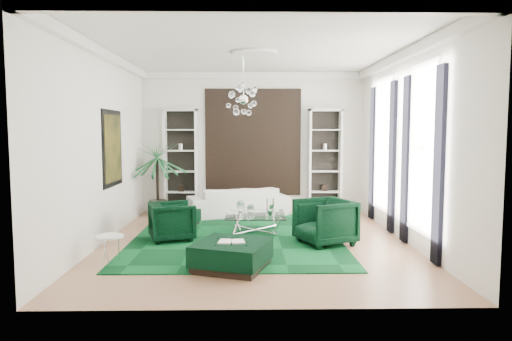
{
  "coord_description": "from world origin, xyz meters",
  "views": [
    {
      "loc": [
        -0.15,
        -8.99,
        2.22
      ],
      "look_at": [
        0.03,
        0.5,
        1.39
      ],
      "focal_mm": 32.0,
      "sensor_mm": 36.0,
      "label": 1
    }
  ],
  "objects_px": {
    "ottoman_front": "(232,255)",
    "ottoman_side": "(177,219)",
    "side_table": "(110,249)",
    "palm": "(157,168)",
    "armchair_left": "(172,221)",
    "sofa": "(238,201)",
    "coffee_table": "(255,224)",
    "armchair_right": "(325,222)"
  },
  "relations": [
    {
      "from": "armchair_left",
      "to": "armchair_right",
      "type": "distance_m",
      "value": 3.06
    },
    {
      "from": "armchair_left",
      "to": "side_table",
      "type": "height_order",
      "value": "armchair_left"
    },
    {
      "from": "armchair_left",
      "to": "ottoman_side",
      "type": "distance_m",
      "value": 1.29
    },
    {
      "from": "sofa",
      "to": "ottoman_front",
      "type": "height_order",
      "value": "sofa"
    },
    {
      "from": "sofa",
      "to": "coffee_table",
      "type": "bearing_deg",
      "value": 84.23
    },
    {
      "from": "sofa",
      "to": "armchair_right",
      "type": "xyz_separation_m",
      "value": [
        1.76,
        -3.08,
        0.08
      ]
    },
    {
      "from": "ottoman_front",
      "to": "ottoman_side",
      "type": "bearing_deg",
      "value": 113.12
    },
    {
      "from": "armchair_right",
      "to": "ottoman_side",
      "type": "height_order",
      "value": "armchair_right"
    },
    {
      "from": "armchair_right",
      "to": "side_table",
      "type": "bearing_deg",
      "value": -96.52
    },
    {
      "from": "coffee_table",
      "to": "palm",
      "type": "height_order",
      "value": "palm"
    },
    {
      "from": "sofa",
      "to": "coffee_table",
      "type": "relative_size",
      "value": 2.03
    },
    {
      "from": "armchair_left",
      "to": "side_table",
      "type": "relative_size",
      "value": 1.84
    },
    {
      "from": "ottoman_front",
      "to": "coffee_table",
      "type": "bearing_deg",
      "value": 80.27
    },
    {
      "from": "armchair_right",
      "to": "palm",
      "type": "height_order",
      "value": "palm"
    },
    {
      "from": "armchair_right",
      "to": "palm",
      "type": "xyz_separation_m",
      "value": [
        -3.84,
        3.02,
        0.8
      ]
    },
    {
      "from": "armchair_left",
      "to": "ottoman_front",
      "type": "relative_size",
      "value": 0.79
    },
    {
      "from": "coffee_table",
      "to": "side_table",
      "type": "distance_m",
      "value": 3.27
    },
    {
      "from": "coffee_table",
      "to": "side_table",
      "type": "xyz_separation_m",
      "value": [
        -2.49,
        -2.11,
        0.01
      ]
    },
    {
      "from": "armchair_left",
      "to": "coffee_table",
      "type": "distance_m",
      "value": 1.8
    },
    {
      "from": "armchair_left",
      "to": "ottoman_front",
      "type": "bearing_deg",
      "value": -165.43
    },
    {
      "from": "sofa",
      "to": "armchair_right",
      "type": "distance_m",
      "value": 3.55
    },
    {
      "from": "side_table",
      "to": "palm",
      "type": "distance_m",
      "value": 4.31
    },
    {
      "from": "sofa",
      "to": "armchair_right",
      "type": "height_order",
      "value": "armchair_right"
    },
    {
      "from": "coffee_table",
      "to": "palm",
      "type": "distance_m",
      "value": 3.41
    },
    {
      "from": "side_table",
      "to": "ottoman_side",
      "type": "bearing_deg",
      "value": 75.89
    },
    {
      "from": "coffee_table",
      "to": "ottoman_front",
      "type": "relative_size",
      "value": 1.15
    },
    {
      "from": "armchair_left",
      "to": "ottoman_front",
      "type": "distance_m",
      "value": 2.3
    },
    {
      "from": "side_table",
      "to": "armchair_right",
      "type": "bearing_deg",
      "value": 16.89
    },
    {
      "from": "ottoman_front",
      "to": "palm",
      "type": "distance_m",
      "value": 5.11
    },
    {
      "from": "armchair_left",
      "to": "palm",
      "type": "bearing_deg",
      "value": -2.1
    },
    {
      "from": "armchair_right",
      "to": "side_table",
      "type": "height_order",
      "value": "armchair_right"
    },
    {
      "from": "armchair_left",
      "to": "armchair_right",
      "type": "xyz_separation_m",
      "value": [
        3.03,
        -0.38,
        0.06
      ]
    },
    {
      "from": "ottoman_side",
      "to": "sofa",
      "type": "bearing_deg",
      "value": 46.55
    },
    {
      "from": "armchair_right",
      "to": "ottoman_side",
      "type": "distance_m",
      "value": 3.54
    },
    {
      "from": "ottoman_front",
      "to": "palm",
      "type": "height_order",
      "value": "palm"
    },
    {
      "from": "armchair_right",
      "to": "sofa",
      "type": "bearing_deg",
      "value": -173.66
    },
    {
      "from": "armchair_left",
      "to": "side_table",
      "type": "distance_m",
      "value": 1.74
    },
    {
      "from": "armchair_left",
      "to": "sofa",
      "type": "bearing_deg",
      "value": -44.17
    },
    {
      "from": "armchair_left",
      "to": "ottoman_side",
      "type": "relative_size",
      "value": 1.01
    },
    {
      "from": "armchair_left",
      "to": "side_table",
      "type": "bearing_deg",
      "value": 133.66
    },
    {
      "from": "coffee_table",
      "to": "ottoman_front",
      "type": "bearing_deg",
      "value": -99.73
    },
    {
      "from": "armchair_left",
      "to": "coffee_table",
      "type": "height_order",
      "value": "armchair_left"
    }
  ]
}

